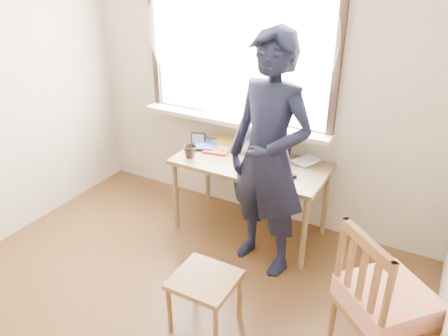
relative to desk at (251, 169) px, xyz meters
The scene contains 13 objects.
room_shell 1.75m from the desk, 95.64° to the right, with size 3.52×4.02×2.61m.
desk is the anchor object (origin of this frame).
laptop 0.20m from the desk, 11.74° to the right, with size 0.43×0.39×0.25m.
mug_white 0.22m from the desk, 127.88° to the left, with size 0.12×0.12×0.10m, color white.
mug_dark 0.55m from the desk, 160.78° to the right, with size 0.12×0.12×0.11m, color black.
mouse 0.43m from the desk, 13.73° to the right, with size 0.09×0.06×0.04m, color black.
desk_clutter 0.44m from the desk, 149.65° to the left, with size 0.70×0.45×0.05m.
book_a 0.51m from the desk, 152.07° to the left, with size 0.19×0.26×0.02m, color white.
book_b 0.43m from the desk, 37.76° to the left, with size 0.17×0.23×0.02m, color white.
picture_frame 0.62m from the desk, behind, with size 0.14×0.06×0.11m.
work_chair 1.24m from the desk, 78.32° to the right, with size 0.41×0.39×0.42m.
side_chair 1.64m from the desk, 36.54° to the right, with size 0.65×0.65×1.02m.
person 0.55m from the desk, 48.06° to the right, with size 0.69×0.45×1.90m, color black.
Camera 1 is at (1.56, -1.43, 2.33)m, focal length 35.00 mm.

